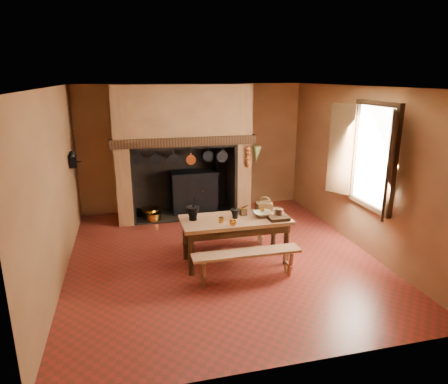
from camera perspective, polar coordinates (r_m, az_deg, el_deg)
name	(u,v)px	position (r m, az deg, el deg)	size (l,w,h in m)	color
floor	(222,257)	(6.88, -0.35, -9.22)	(5.50, 5.50, 0.00)	maroon
ceiling	(221,87)	(6.21, -0.39, 14.80)	(5.50, 5.50, 0.00)	silver
back_wall	(193,148)	(9.04, -4.46, 6.29)	(5.00, 0.02, 2.80)	olive
wall_left	(55,187)	(6.32, -22.98, 0.67)	(0.02, 5.50, 2.80)	olive
wall_right	(360,169)	(7.38, 18.90, 3.19)	(0.02, 5.50, 2.80)	olive
wall_front	(288,245)	(3.92, 9.15, -7.43)	(5.00, 0.02, 2.80)	olive
chimney_breast	(182,133)	(8.50, -6.04, 8.43)	(2.95, 0.96, 2.80)	olive
iron_range	(194,191)	(8.95, -4.28, 0.17)	(1.12, 0.55, 1.60)	black
hearth_pans	(150,214)	(8.75, -10.50, -3.13)	(0.51, 0.62, 0.20)	#B67C2A
hanging_pans	(184,159)	(8.08, -5.73, 4.78)	(1.92, 0.29, 0.27)	black
onion_string	(248,157)	(8.36, 3.45, 5.01)	(0.12, 0.10, 0.46)	#AE4E20
herb_bunch	(256,154)	(8.41, 4.63, 5.39)	(0.20, 0.20, 0.35)	#5C6630
window	(368,156)	(6.91, 19.82, 4.81)	(0.39, 1.75, 1.76)	white
wall_coffee_mill	(72,158)	(7.78, -20.84, 4.52)	(0.23, 0.16, 0.31)	black
work_table	(235,225)	(6.47, 1.63, -4.77)	(1.75, 0.78, 0.76)	#A7744C
bench_front	(247,259)	(6.02, 3.25, -9.51)	(1.64, 0.29, 0.46)	#A7744C
bench_back	(227,230)	(7.10, 0.36, -5.49)	(1.55, 0.27, 0.44)	#A7744C
mortar_large	(193,213)	(6.33, -4.48, -2.94)	(0.22, 0.22, 0.37)	black
mortar_small	(235,213)	(6.40, 1.60, -3.05)	(0.15, 0.15, 0.26)	black
coffee_grinder	(243,211)	(6.56, 2.76, -2.78)	(0.15, 0.12, 0.16)	#331F10
brass_mug_a	(221,220)	(6.22, -0.41, -4.02)	(0.08, 0.08, 0.09)	#B67C2A
brass_mug_b	(262,210)	(6.68, 5.43, -2.64)	(0.08, 0.08, 0.09)	#B67C2A
mixing_bowl	(262,214)	(6.55, 5.52, -3.13)	(0.29, 0.29, 0.07)	#C1BC95
stoneware_crock	(279,213)	(6.48, 7.87, -3.02)	(0.13, 0.13, 0.16)	#583120
glass_jar	(276,213)	(6.53, 7.39, -3.00)	(0.07, 0.07, 0.13)	beige
wicker_basket	(264,206)	(6.79, 5.73, -2.01)	(0.26, 0.19, 0.25)	#513118
wooden_tray	(279,218)	(6.41, 7.80, -3.74)	(0.32, 0.23, 0.05)	#331F10
brass_cup	(233,223)	(6.10, 1.29, -4.46)	(0.11, 0.11, 0.09)	#B67C2A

